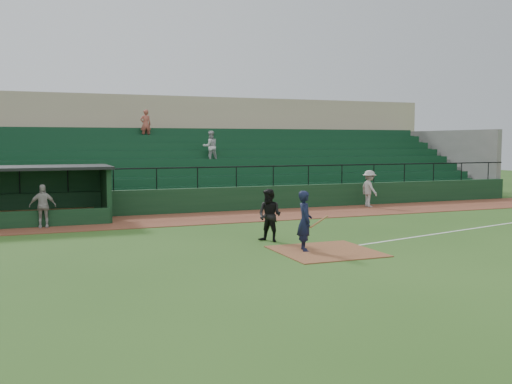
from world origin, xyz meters
name	(u,v)px	position (x,y,z in m)	size (l,w,h in m)	color
ground	(311,246)	(0.00, 0.00, 0.00)	(90.00, 90.00, 0.00)	#2A4E19
warning_track	(232,217)	(0.00, 8.00, 0.01)	(40.00, 4.00, 0.03)	brown
home_plate_dirt	(326,251)	(0.00, -1.00, 0.01)	(3.00, 3.00, 0.03)	brown
foul_line	(477,228)	(8.00, 1.20, 0.01)	(18.00, 0.09, 0.01)	white
stadium_structure	(185,161)	(0.00, 16.46, 2.30)	(38.00, 13.08, 6.40)	black
dugout	(0,192)	(-9.75, 9.56, 1.33)	(8.90, 3.20, 2.42)	black
batter_at_plate	(305,221)	(-0.59, -0.68, 0.96)	(1.10, 0.79, 1.92)	black
umpire	(270,215)	(-0.93, 1.35, 0.91)	(0.89, 0.69, 1.83)	black
runner	(369,189)	(8.01, 9.07, 0.99)	(1.24, 0.71, 1.92)	#9C9792
dugout_player_a	(43,206)	(-8.15, 7.56, 0.89)	(1.01, 0.42, 1.73)	#ADA7A2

